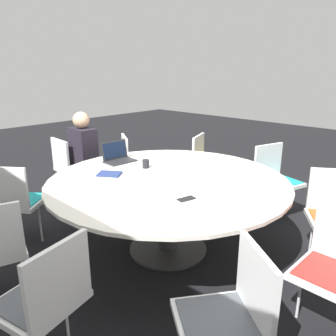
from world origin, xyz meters
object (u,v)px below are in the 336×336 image
laptop (118,156)px  coffee_cup (146,164)px  chair_0 (71,164)px  chair_3 (45,295)px  chair_7 (275,175)px  chair_4 (231,312)px  chair_8 (207,161)px  cell_phone (186,199)px  spiral_notebook (109,174)px  chair_6 (335,211)px  chair_9 (135,161)px  chair_1 (16,198)px  person_0 (85,152)px

laptop → coffee_cup: laptop is taller
chair_0 → chair_3: bearing=-30.3°
chair_0 → chair_7: size_ratio=1.00×
chair_4 → chair_8: same height
chair_0 → chair_4: bearing=-12.7°
chair_4 → laptop: laptop is taller
chair_4 → cell_phone: (0.78, -0.56, 0.23)m
chair_7 → spiral_notebook: chair_7 is taller
chair_7 → laptop: 1.83m
spiral_notebook → chair_3: bearing=128.2°
chair_6 → coffee_cup: 1.79m
chair_3 → chair_6: (-0.80, -2.27, 0.00)m
chair_6 → laptop: laptop is taller
laptop → coffee_cup: 0.40m
chair_4 → chair_9: 2.95m
chair_6 → chair_7: bearing=-67.3°
chair_3 → chair_7: 2.85m
chair_4 → chair_1: bearing=39.3°
chair_7 → chair_9: (1.66, 0.71, 0.00)m
laptop → spiral_notebook: size_ratio=1.27×
chair_6 → chair_7: (0.83, -0.57, 0.00)m
chair_1 → person_0: bearing=73.9°
chair_0 → chair_3: 2.62m
laptop → coffee_cup: (-0.40, -0.04, -0.01)m
chair_4 → chair_9: same height
chair_7 → cell_phone: chair_7 is taller
chair_4 → coffee_cup: 1.87m
chair_0 → chair_9: same height
chair_9 → coffee_cup: bearing=-3.3°
chair_7 → coffee_cup: size_ratio=9.87×
chair_6 → chair_7: same height
chair_4 → coffee_cup: chair_4 is taller
chair_4 → chair_3: bearing=72.7°
spiral_notebook → coffee_cup: bearing=-102.1°
chair_6 → chair_9: (2.49, 0.13, 0.00)m
cell_phone → chair_7: bearing=-87.6°
chair_6 → spiral_notebook: bearing=1.9°
chair_8 → chair_6: bearing=54.1°
laptop → chair_3: bearing=-137.3°
chair_7 → spiral_notebook: size_ratio=3.27×
chair_1 → person_0: size_ratio=0.71×
chair_3 → coffee_cup: 1.73m
chair_3 → chair_4: same height
spiral_notebook → chair_9: bearing=-51.4°
chair_6 → chair_4: bearing=57.8°
chair_8 → person_0: size_ratio=0.71×
chair_3 → chair_6: same height
chair_6 → spiral_notebook: (1.68, 1.16, 0.24)m
chair_7 → chair_9: size_ratio=1.00×
person_0 → cell_phone: bearing=-7.2°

